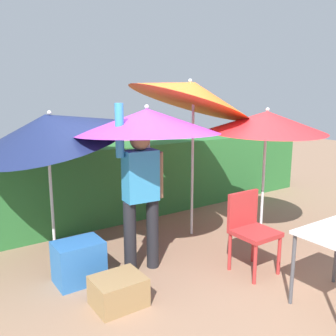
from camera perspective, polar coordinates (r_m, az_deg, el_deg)
ground_plane at (r=4.50m, az=2.23°, el=-14.51°), size 24.00×24.00×0.00m
hedge_row at (r=5.84m, az=-8.88°, el=-2.29°), size 8.00×0.70×1.17m
umbrella_rainbow at (r=5.00m, az=3.71°, el=11.54°), size 1.71×1.69×2.41m
umbrella_orange at (r=4.18m, az=-3.20°, el=7.20°), size 1.67×1.67×1.86m
umbrella_yellow at (r=4.52m, az=-18.08°, el=5.95°), size 1.89×1.86×1.99m
umbrella_navy at (r=4.95m, az=15.09°, el=6.96°), size 1.54×1.54×1.79m
person_vendor at (r=4.03m, az=-4.26°, el=-3.47°), size 0.56×0.25×1.88m
chair_plastic at (r=4.25m, az=12.69°, el=-8.94°), size 0.44×0.44×0.89m
cooler_box at (r=4.12m, az=-13.69°, el=-13.97°), size 0.50×0.37×0.45m
crate_cardboard at (r=3.69m, az=-7.72°, el=-18.43°), size 0.47×0.39×0.28m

